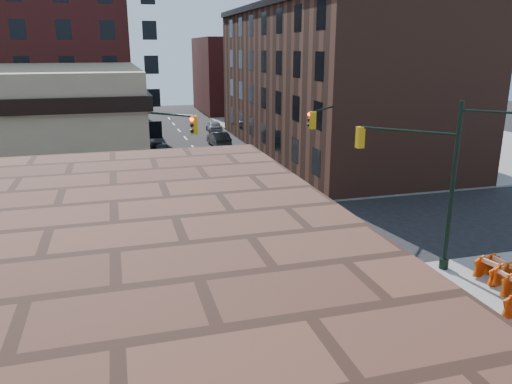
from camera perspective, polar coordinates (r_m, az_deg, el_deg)
ground at (r=28.31m, az=1.63°, el=-5.38°), size 140.00×140.00×0.00m
sidewalk_ne at (r=66.42m, az=12.29°, el=6.85°), size 34.00×54.50×0.15m
apartment_block at (r=65.99m, az=-26.07°, el=16.00°), size 25.00×25.00×24.00m
commercial_row_ne at (r=52.12m, az=8.12°, el=12.27°), size 14.00×34.00×14.00m
filler_nw at (r=87.52m, az=-21.68°, el=13.49°), size 20.00×18.00×16.00m
filler_ne at (r=86.07m, az=-1.02°, el=13.23°), size 16.00×16.00×12.00m
signal_pole_se at (r=24.74m, az=19.15°, el=1.75°), size 5.40×5.27×8.00m
signal_pole_nw at (r=31.12m, az=-11.68°, el=4.61°), size 3.58×3.67×8.00m
signal_pole_ne at (r=33.98m, az=8.44°, el=5.72°), size 3.67×3.58×8.00m
tree_ne_near at (r=53.84m, az=1.03°, el=8.79°), size 3.00×3.00×4.85m
tree_ne_far at (r=61.49m, az=-1.15°, el=9.71°), size 3.00×3.00×4.85m
police_car at (r=32.50m, az=3.75°, el=-1.29°), size 3.94×4.88×1.33m
pickup at (r=33.69m, az=-11.47°, el=-0.95°), size 4.91×2.50×1.33m
parked_car_wnear at (r=49.97m, az=-10.80°, el=4.71°), size 2.02×4.33×1.44m
parked_car_wfar at (r=58.03m, az=-12.40°, el=6.18°), size 1.67×4.38×1.42m
parked_car_wdeep at (r=70.44m, az=-13.78°, el=7.88°), size 2.69×5.75×1.62m
parked_car_enear at (r=54.97m, az=-4.28°, el=6.06°), size 1.91×4.93×1.60m
parked_car_efar at (r=64.74m, az=-4.81°, el=7.52°), size 1.89×4.33×1.45m
pedestrian_a at (r=35.45m, az=-19.77°, el=-0.22°), size 0.70×0.58×1.65m
pedestrian_b at (r=34.40m, az=-18.35°, el=-0.39°), size 0.97×0.79×1.85m
pedestrian_c at (r=36.26m, az=-23.24°, el=-0.01°), size 1.18×0.59×1.93m
barrel_road at (r=30.72m, az=5.01°, el=-2.55°), size 0.76×0.76×1.14m
barrel_bank at (r=35.04m, az=-8.75°, el=-0.49°), size 0.55×0.55×0.93m
barricade_se_a at (r=25.65m, az=26.05°, el=-7.91°), size 0.74×1.36×0.99m
barricade_se_b at (r=25.24m, az=25.16°, el=-8.18°), size 0.94×1.44×0.99m
barricade_se_c at (r=24.63m, az=26.37°, el=-9.10°), size 0.65×1.19×0.86m
barricade_nw_a at (r=34.42m, az=-16.27°, el=-0.96°), size 1.33×0.68×0.99m
barricade_nw_b at (r=34.43m, az=-21.11°, el=-1.48°), size 1.26×0.73×0.90m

